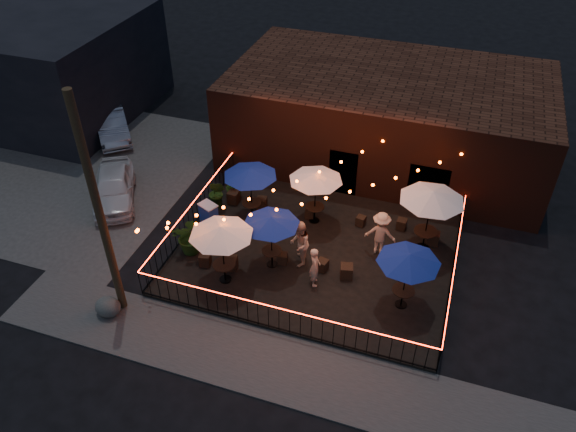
# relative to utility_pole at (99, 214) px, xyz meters

# --- Properties ---
(ground) EXTENTS (110.00, 110.00, 0.00)m
(ground) POSITION_rel_utility_pole_xyz_m (5.40, 2.60, -4.00)
(ground) COLOR black
(ground) RESTS_ON ground
(patio) EXTENTS (10.00, 8.00, 0.15)m
(patio) POSITION_rel_utility_pole_xyz_m (5.40, 4.60, -3.92)
(patio) COLOR black
(patio) RESTS_ON ground
(sidewalk) EXTENTS (18.00, 2.50, 0.05)m
(sidewalk) POSITION_rel_utility_pole_xyz_m (5.40, -0.65, -3.98)
(sidewalk) COLOR #3C3A38
(sidewalk) RESTS_ON ground
(parking_lot) EXTENTS (11.00, 12.00, 0.02)m
(parking_lot) POSITION_rel_utility_pole_xyz_m (-6.60, 6.60, -3.99)
(parking_lot) COLOR #3C3A38
(parking_lot) RESTS_ON ground
(brick_building) EXTENTS (14.00, 8.00, 4.00)m
(brick_building) POSITION_rel_utility_pole_xyz_m (6.40, 12.59, -2.00)
(brick_building) COLOR #33170E
(brick_building) RESTS_ON ground
(background_building) EXTENTS (12.00, 9.00, 5.00)m
(background_building) POSITION_rel_utility_pole_xyz_m (-12.60, 11.60, -1.50)
(background_building) COLOR black
(background_building) RESTS_ON ground
(utility_pole) EXTENTS (0.26, 0.26, 8.00)m
(utility_pole) POSITION_rel_utility_pole_xyz_m (0.00, 0.00, 0.00)
(utility_pole) COLOR #382716
(utility_pole) RESTS_ON ground
(fence_front) EXTENTS (10.00, 0.04, 1.04)m
(fence_front) POSITION_rel_utility_pole_xyz_m (5.40, 0.60, -3.34)
(fence_front) COLOR black
(fence_front) RESTS_ON patio
(fence_left) EXTENTS (0.04, 8.00, 1.04)m
(fence_left) POSITION_rel_utility_pole_xyz_m (0.40, 4.60, -3.34)
(fence_left) COLOR black
(fence_left) RESTS_ON patio
(fence_right) EXTENTS (0.04, 8.00, 1.04)m
(fence_right) POSITION_rel_utility_pole_xyz_m (10.40, 4.60, -3.34)
(fence_right) COLOR black
(fence_right) RESTS_ON patio
(festoon_lights) EXTENTS (10.02, 8.72, 1.32)m
(festoon_lights) POSITION_rel_utility_pole_xyz_m (4.39, 4.30, -1.48)
(festoon_lights) COLOR #FF4002
(festoon_lights) RESTS_ON ground
(cafe_table_0) EXTENTS (2.48, 2.48, 2.42)m
(cafe_table_0) POSITION_rel_utility_pole_xyz_m (2.83, 2.17, -1.64)
(cafe_table_0) COLOR black
(cafe_table_0) RESTS_ON patio
(cafe_table_1) EXTENTS (2.17, 2.17, 2.33)m
(cafe_table_1) POSITION_rel_utility_pole_xyz_m (2.39, 5.84, -1.72)
(cafe_table_1) COLOR black
(cafe_table_1) RESTS_ON patio
(cafe_table_2) EXTENTS (2.53, 2.53, 2.23)m
(cafe_table_2) POSITION_rel_utility_pole_xyz_m (4.13, 3.44, -1.82)
(cafe_table_2) COLOR black
(cafe_table_2) RESTS_ON patio
(cafe_table_3) EXTENTS (2.13, 2.13, 2.31)m
(cafe_table_3) POSITION_rel_utility_pole_xyz_m (4.85, 6.41, -1.74)
(cafe_table_3) COLOR black
(cafe_table_3) RESTS_ON patio
(cafe_table_4) EXTENTS (2.51, 2.51, 2.29)m
(cafe_table_4) POSITION_rel_utility_pole_xyz_m (8.93, 2.97, -1.76)
(cafe_table_4) COLOR black
(cafe_table_4) RESTS_ON patio
(cafe_table_5) EXTENTS (2.91, 2.91, 2.61)m
(cafe_table_5) POSITION_rel_utility_pole_xyz_m (9.20, 6.16, -1.47)
(cafe_table_5) COLOR black
(cafe_table_5) RESTS_ON patio
(bistro_chair_0) EXTENTS (0.47, 0.47, 0.47)m
(bistro_chair_0) POSITION_rel_utility_pole_xyz_m (1.81, 2.68, -3.62)
(bistro_chair_0) COLOR black
(bistro_chair_0) RESTS_ON patio
(bistro_chair_1) EXTENTS (0.50, 0.50, 0.49)m
(bistro_chair_1) POSITION_rel_utility_pole_xyz_m (2.80, 2.80, -3.60)
(bistro_chair_1) COLOR black
(bistro_chair_1) RESTS_ON patio
(bistro_chair_2) EXTENTS (0.43, 0.43, 0.51)m
(bistro_chair_2) POSITION_rel_utility_pole_xyz_m (1.29, 6.52, -3.59)
(bistro_chair_2) COLOR black
(bistro_chair_2) RESTS_ON patio
(bistro_chair_3) EXTENTS (0.47, 0.47, 0.49)m
(bistro_chair_3) POSITION_rel_utility_pole_xyz_m (2.54, 6.53, -3.61)
(bistro_chair_3) COLOR black
(bistro_chair_3) RESTS_ON patio
(bistro_chair_4) EXTENTS (0.40, 0.40, 0.40)m
(bistro_chair_4) POSITION_rel_utility_pole_xyz_m (4.46, 3.66, -3.65)
(bistro_chair_4) COLOR black
(bistro_chair_4) RESTS_ON patio
(bistro_chair_5) EXTENTS (0.43, 0.43, 0.43)m
(bistro_chair_5) POSITION_rel_utility_pole_xyz_m (5.93, 3.77, -3.63)
(bistro_chair_5) COLOR black
(bistro_chair_5) RESTS_ON patio
(bistro_chair_6) EXTENTS (0.41, 0.41, 0.40)m
(bistro_chair_6) POSITION_rel_utility_pole_xyz_m (4.58, 6.55, -3.65)
(bistro_chair_6) COLOR black
(bistro_chair_6) RESTS_ON patio
(bistro_chair_7) EXTENTS (0.40, 0.40, 0.40)m
(bistro_chair_7) POSITION_rel_utility_pole_xyz_m (6.67, 6.75, -3.65)
(bistro_chair_7) COLOR black
(bistro_chair_7) RESTS_ON patio
(bistro_chair_8) EXTENTS (0.53, 0.53, 0.52)m
(bistro_chair_8) POSITION_rel_utility_pole_xyz_m (6.84, 3.68, -3.59)
(bistro_chair_8) COLOR black
(bistro_chair_8) RESTS_ON patio
(bistro_chair_9) EXTENTS (0.45, 0.45, 0.48)m
(bistro_chair_9) POSITION_rel_utility_pole_xyz_m (8.83, 4.22, -3.61)
(bistro_chair_9) COLOR black
(bistro_chair_9) RESTS_ON patio
(bistro_chair_10) EXTENTS (0.38, 0.38, 0.43)m
(bistro_chair_10) POSITION_rel_utility_pole_xyz_m (8.23, 7.04, -3.64)
(bistro_chair_10) COLOR black
(bistro_chair_10) RESTS_ON patio
(bistro_chair_11) EXTENTS (0.43, 0.43, 0.50)m
(bistro_chair_11) POSITION_rel_utility_pole_xyz_m (9.52, 6.54, -3.60)
(bistro_chair_11) COLOR black
(bistro_chair_11) RESTS_ON patio
(patron_a) EXTENTS (0.56, 0.67, 1.58)m
(patron_a) POSITION_rel_utility_pole_xyz_m (5.86, 3.02, -3.06)
(patron_a) COLOR tan
(patron_a) RESTS_ON patio
(patron_b) EXTENTS (0.88, 1.03, 1.85)m
(patron_b) POSITION_rel_utility_pole_xyz_m (5.03, 3.84, -2.93)
(patron_b) COLOR tan
(patron_b) RESTS_ON patio
(patron_c) EXTENTS (1.17, 0.69, 1.79)m
(patron_c) POSITION_rel_utility_pole_xyz_m (7.65, 5.38, -2.96)
(patron_c) COLOR #D0AD86
(patron_c) RESTS_ON patio
(potted_shrub_a) EXTENTS (1.45, 1.30, 1.45)m
(potted_shrub_a) POSITION_rel_utility_pole_xyz_m (1.05, 3.19, -3.13)
(potted_shrub_a) COLOR #18360D
(potted_shrub_a) RESTS_ON patio
(potted_shrub_b) EXTENTS (0.88, 0.78, 1.35)m
(potted_shrub_b) POSITION_rel_utility_pole_xyz_m (0.80, 6.02, -3.17)
(potted_shrub_b) COLOR #13370D
(potted_shrub_b) RESTS_ON patio
(potted_shrub_c) EXTENTS (0.89, 0.89, 1.24)m
(potted_shrub_c) POSITION_rel_utility_pole_xyz_m (1.17, 6.86, -3.23)
(potted_shrub_c) COLOR #0D3A0B
(potted_shrub_c) RESTS_ON patio
(cooler) EXTENTS (0.85, 0.75, 0.93)m
(cooler) POSITION_rel_utility_pole_xyz_m (0.93, 4.90, -3.38)
(cooler) COLOR #2143AF
(cooler) RESTS_ON patio
(boulder) EXTENTS (1.10, 1.02, 0.69)m
(boulder) POSITION_rel_utility_pole_xyz_m (-0.26, -0.45, -3.65)
(boulder) COLOR #42433E
(boulder) RESTS_ON ground
(car_white) EXTENTS (3.39, 4.28, 1.37)m
(car_white) POSITION_rel_utility_pole_xyz_m (-3.58, 5.23, -3.32)
(car_white) COLOR silver
(car_white) RESTS_ON ground
(car_silver) EXTENTS (3.68, 4.02, 1.34)m
(car_silver) POSITION_rel_utility_pole_xyz_m (-6.70, 9.91, -3.33)
(car_silver) COLOR #ABABB2
(car_silver) RESTS_ON ground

